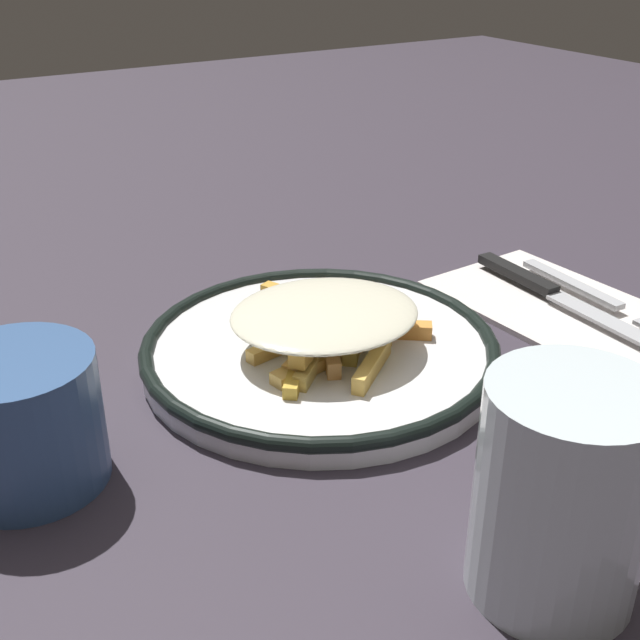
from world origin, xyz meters
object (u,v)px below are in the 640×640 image
at_px(plate, 320,349).
at_px(coffee_mug, 20,421).
at_px(fork, 601,298).
at_px(napkin, 566,308).
at_px(knife, 551,291).
at_px(water_glass, 562,493).
at_px(fries_heap, 328,322).

distance_m(plate, coffee_mug, 0.22).
bearing_deg(fork, coffee_mug, -2.16).
height_order(napkin, coffee_mug, coffee_mug).
relative_size(napkin, knife, 1.07).
bearing_deg(napkin, knife, -90.40).
bearing_deg(water_glass, fork, -142.61).
bearing_deg(plate, coffee_mug, 7.62).
bearing_deg(plate, napkin, 171.04).
xyz_separation_m(plate, fork, (-0.25, 0.05, 0.00)).
height_order(plate, knife, plate).
distance_m(napkin, knife, 0.02).
bearing_deg(fork, water_glass, 37.39).
xyz_separation_m(fork, knife, (0.03, -0.03, 0.00)).
xyz_separation_m(fries_heap, water_glass, (0.02, 0.24, 0.02)).
distance_m(fries_heap, water_glass, 0.25).
relative_size(knife, water_glass, 1.83).
bearing_deg(water_glass, knife, -135.48).
bearing_deg(fries_heap, plate, -55.80).
height_order(fries_heap, napkin, fries_heap).
relative_size(fork, knife, 0.84).
distance_m(knife, coffee_mug, 0.44).
height_order(fork, water_glass, water_glass).
xyz_separation_m(plate, water_glass, (0.02, 0.25, 0.05)).
xyz_separation_m(fork, coffee_mug, (0.47, -0.02, 0.03)).
relative_size(plate, napkin, 1.18).
xyz_separation_m(fries_heap, fork, (-0.25, 0.04, -0.02)).
height_order(fries_heap, knife, fries_heap).
height_order(fries_heap, water_glass, water_glass).
relative_size(napkin, coffee_mug, 1.90).
bearing_deg(coffee_mug, knife, -178.26).
relative_size(plate, fork, 1.51).
bearing_deg(napkin, fork, 156.21).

